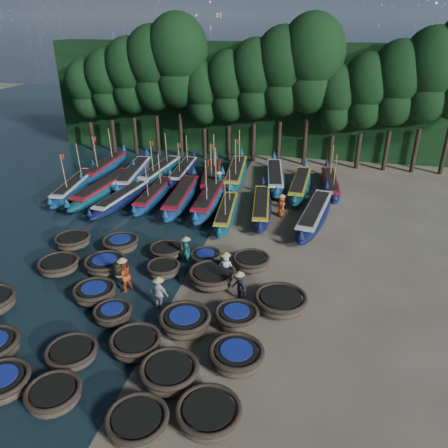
% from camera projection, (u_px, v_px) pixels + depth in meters
% --- Properties ---
extents(ground, '(120.00, 120.00, 0.00)m').
position_uv_depth(ground, '(188.00, 274.00, 22.79)').
color(ground, gray).
rests_on(ground, ground).
extents(foliage_wall, '(40.00, 3.00, 10.00)m').
position_uv_depth(foliage_wall, '(259.00, 99.00, 41.28)').
color(foliage_wall, black).
rests_on(foliage_wall, ground).
extents(coracle_1, '(2.23, 2.23, 0.77)m').
position_uv_depth(coracle_1, '(2.00, 383.00, 15.43)').
color(coracle_1, '#4D4430').
rests_on(coracle_1, ground).
extents(coracle_2, '(2.23, 2.23, 0.72)m').
position_uv_depth(coracle_2, '(54.00, 395.00, 14.97)').
color(coracle_2, '#4D4430').
rests_on(coracle_2, ground).
extents(coracle_3, '(2.27, 2.27, 0.74)m').
position_uv_depth(coracle_3, '(137.00, 423.00, 13.95)').
color(coracle_3, '#4D4430').
rests_on(coracle_3, ground).
extents(coracle_4, '(2.37, 2.37, 0.74)m').
position_uv_depth(coracle_4, '(209.00, 414.00, 14.24)').
color(coracle_4, '#4D4430').
rests_on(coracle_4, ground).
extents(coracle_6, '(2.02, 2.02, 0.66)m').
position_uv_depth(coracle_6, '(72.00, 354.00, 16.87)').
color(coracle_6, '#4D4430').
rests_on(coracle_6, ground).
extents(coracle_7, '(2.35, 2.35, 0.73)m').
position_uv_depth(coracle_7, '(136.00, 343.00, 17.32)').
color(coracle_7, '#4D4430').
rests_on(coracle_7, ground).
extents(coracle_8, '(2.52, 2.52, 0.81)m').
position_uv_depth(coracle_8, '(169.00, 373.00, 15.83)').
color(coracle_8, '#4D4430').
rests_on(coracle_8, ground).
extents(coracle_9, '(2.16, 2.16, 0.84)m').
position_uv_depth(coracle_9, '(236.00, 357.00, 16.56)').
color(coracle_9, '#4D4430').
rests_on(coracle_9, ground).
extents(coracle_11, '(2.39, 2.39, 0.73)m').
position_uv_depth(coracle_11, '(95.00, 293.00, 20.48)').
color(coracle_11, '#4D4430').
rests_on(coracle_11, ground).
extents(coracle_12, '(2.06, 2.06, 0.67)m').
position_uv_depth(coracle_12, '(113.00, 314.00, 19.11)').
color(coracle_12, '#4D4430').
rests_on(coracle_12, ground).
extents(coracle_13, '(2.26, 2.26, 0.84)m').
position_uv_depth(coracle_13, '(185.00, 321.00, 18.46)').
color(coracle_13, '#4D4430').
rests_on(coracle_13, ground).
extents(coracle_14, '(1.96, 1.96, 0.78)m').
position_uv_depth(coracle_14, '(237.00, 317.00, 18.81)').
color(coracle_14, '#4D4430').
rests_on(coracle_14, ground).
extents(coracle_15, '(2.29, 2.29, 0.73)m').
position_uv_depth(coracle_15, '(59.00, 265.00, 22.72)').
color(coracle_15, '#4D4430').
rests_on(coracle_15, ground).
extents(coracle_16, '(2.28, 2.28, 0.74)m').
position_uv_depth(coracle_16, '(105.00, 264.00, 22.81)').
color(coracle_16, '#4D4430').
rests_on(coracle_16, ground).
extents(coracle_17, '(1.95, 1.95, 0.70)m').
position_uv_depth(coracle_17, '(163.00, 269.00, 22.43)').
color(coracle_17, '#4D4430').
rests_on(coracle_17, ground).
extents(coracle_18, '(2.53, 2.53, 0.84)m').
position_uv_depth(coracle_18, '(212.00, 277.00, 21.63)').
color(coracle_18, '#4D4430').
rests_on(coracle_18, ground).
extents(coracle_19, '(2.98, 2.98, 0.81)m').
position_uv_depth(coracle_19, '(281.00, 302.00, 19.78)').
color(coracle_19, '#4D4430').
rests_on(coracle_19, ground).
extents(coracle_20, '(2.30, 2.30, 0.75)m').
position_uv_depth(coracle_20, '(73.00, 241.00, 25.17)').
color(coracle_20, '#4D4430').
rests_on(coracle_20, ground).
extents(coracle_21, '(2.15, 2.15, 0.81)m').
position_uv_depth(coracle_21, '(120.00, 244.00, 24.76)').
color(coracle_21, '#4D4430').
rests_on(coracle_21, ground).
extents(coracle_22, '(1.90, 1.90, 0.66)m').
position_uv_depth(coracle_22, '(166.00, 251.00, 24.23)').
color(coracle_22, '#4D4430').
rests_on(coracle_22, ground).
extents(coracle_23, '(2.09, 2.09, 0.66)m').
position_uv_depth(coracle_23, '(206.00, 257.00, 23.57)').
color(coracle_23, '#4D4430').
rests_on(coracle_23, ground).
extents(coracle_24, '(2.07, 2.07, 0.77)m').
position_uv_depth(coracle_24, '(251.00, 262.00, 23.00)').
color(coracle_24, '#4D4430').
rests_on(coracle_24, ground).
extents(long_boat_0, '(2.52, 8.27, 3.54)m').
position_uv_depth(long_boat_0, '(74.00, 187.00, 32.77)').
color(long_boat_0, navy).
rests_on(long_boat_0, ground).
extents(long_boat_1, '(2.50, 9.13, 1.61)m').
position_uv_depth(long_boat_1, '(105.00, 188.00, 32.31)').
color(long_boat_1, navy).
rests_on(long_boat_1, ground).
extents(long_boat_2, '(2.37, 7.73, 1.37)m').
position_uv_depth(long_boat_2, '(122.00, 198.00, 30.76)').
color(long_boat_2, '#11133E').
rests_on(long_boat_2, ground).
extents(long_boat_3, '(1.47, 7.74, 3.29)m').
position_uv_depth(long_boat_3, '(154.00, 194.00, 31.44)').
color(long_boat_3, navy).
rests_on(long_boat_3, ground).
extents(long_boat_4, '(2.09, 8.64, 1.52)m').
position_uv_depth(long_boat_4, '(181.00, 196.00, 30.94)').
color(long_boat_4, navy).
rests_on(long_boat_4, ground).
extents(long_boat_5, '(1.86, 9.08, 3.86)m').
position_uv_depth(long_boat_5, '(210.00, 198.00, 30.66)').
color(long_boat_5, navy).
rests_on(long_boat_5, ground).
extents(long_boat_6, '(1.95, 7.29, 3.11)m').
position_uv_depth(long_boat_6, '(226.00, 212.00, 28.64)').
color(long_boat_6, navy).
rests_on(long_boat_6, ground).
extents(long_boat_7, '(2.29, 7.87, 1.39)m').
position_uv_depth(long_boat_7, '(261.00, 207.00, 29.36)').
color(long_boat_7, '#11133E').
rests_on(long_boat_7, ground).
extents(long_boat_8, '(2.83, 8.74, 1.56)m').
position_uv_depth(long_boat_8, '(315.00, 214.00, 28.11)').
color(long_boat_8, '#11133E').
rests_on(long_boat_8, ground).
extents(long_boat_9, '(1.64, 8.48, 3.60)m').
position_uv_depth(long_boat_9, '(105.00, 167.00, 36.92)').
color(long_boat_9, navy).
rests_on(long_boat_9, ground).
extents(long_boat_10, '(2.73, 9.01, 1.60)m').
position_uv_depth(long_boat_10, '(134.00, 174.00, 35.22)').
color(long_boat_10, navy).
rests_on(long_boat_10, ground).
extents(long_boat_11, '(2.08, 8.17, 3.48)m').
position_uv_depth(long_boat_11, '(160.00, 171.00, 36.04)').
color(long_boat_11, navy).
rests_on(long_boat_11, ground).
extents(long_boat_12, '(1.76, 7.77, 3.31)m').
position_uv_depth(long_boat_12, '(183.00, 172.00, 36.04)').
color(long_boat_12, '#11133E').
rests_on(long_boat_12, ground).
extents(long_boat_13, '(2.99, 8.74, 3.76)m').
position_uv_depth(long_boat_13, '(212.00, 177.00, 34.53)').
color(long_boat_13, navy).
rests_on(long_boat_13, ground).
extents(long_boat_14, '(2.44, 9.09, 3.88)m').
position_uv_depth(long_boat_14, '(236.00, 174.00, 35.31)').
color(long_boat_14, navy).
rests_on(long_boat_14, ground).
extents(long_boat_15, '(2.74, 8.73, 1.55)m').
position_uv_depth(long_boat_15, '(275.00, 177.00, 34.60)').
color(long_boat_15, navy).
rests_on(long_boat_15, ground).
extents(long_boat_16, '(1.76, 8.34, 1.47)m').
position_uv_depth(long_boat_16, '(300.00, 185.00, 33.07)').
color(long_boat_16, navy).
rests_on(long_boat_16, ground).
extents(long_boat_17, '(2.05, 7.72, 3.29)m').
position_uv_depth(long_boat_17, '(330.00, 184.00, 33.37)').
color(long_boat_17, '#11133E').
rests_on(long_boat_17, ground).
extents(fisherman_0, '(0.75, 0.52, 1.69)m').
position_uv_depth(fisherman_0, '(226.00, 266.00, 21.93)').
color(fisherman_0, silver).
rests_on(fisherman_0, ground).
extents(fisherman_1, '(0.68, 0.62, 1.77)m').
position_uv_depth(fisherman_1, '(186.00, 249.00, 23.30)').
color(fisherman_1, '#17615F').
rests_on(fisherman_1, ground).
extents(fisherman_2, '(1.04, 1.08, 1.96)m').
position_uv_depth(fisherman_2, '(123.00, 275.00, 20.98)').
color(fisherman_2, '#C4491A').
rests_on(fisherman_2, ground).
extents(fisherman_3, '(1.10, 1.01, 1.69)m').
position_uv_depth(fisherman_3, '(239.00, 286.00, 20.34)').
color(fisherman_3, black).
rests_on(fisherman_3, ground).
extents(fisherman_4, '(0.99, 0.57, 1.79)m').
position_uv_depth(fisherman_4, '(159.00, 293.00, 19.72)').
color(fisherman_4, silver).
rests_on(fisherman_4, ground).
extents(fisherman_5, '(1.63, 1.46, 2.00)m').
position_uv_depth(fisherman_5, '(219.00, 183.00, 32.35)').
color(fisherman_5, '#17615F').
rests_on(fisherman_5, ground).
extents(fisherman_6, '(0.78, 0.87, 1.70)m').
position_uv_depth(fisherman_6, '(281.00, 205.00, 28.94)').
color(fisherman_6, '#C4491A').
rests_on(fisherman_6, ground).
extents(tree_0, '(3.68, 3.68, 8.68)m').
position_uv_depth(tree_0, '(86.00, 88.00, 41.01)').
color(tree_0, black).
rests_on(tree_0, ground).
extents(tree_1, '(4.09, 4.09, 9.65)m').
position_uv_depth(tree_1, '(107.00, 82.00, 40.26)').
color(tree_1, black).
rests_on(tree_1, ground).
extents(tree_2, '(4.51, 4.51, 10.63)m').
position_uv_depth(tree_2, '(130.00, 75.00, 39.50)').
color(tree_2, black).
rests_on(tree_2, ground).
extents(tree_3, '(4.92, 4.92, 11.60)m').
position_uv_depth(tree_3, '(153.00, 67.00, 38.75)').
color(tree_3, black).
rests_on(tree_3, ground).
extents(tree_4, '(5.34, 5.34, 12.58)m').
position_uv_depth(tree_4, '(178.00, 60.00, 37.99)').
color(tree_4, black).
rests_on(tree_4, ground).
extents(tree_5, '(3.68, 3.68, 8.68)m').
position_uv_depth(tree_5, '(204.00, 93.00, 38.69)').
color(tree_5, black).
rests_on(tree_5, ground).
extents(tree_6, '(4.09, 4.09, 9.65)m').
position_uv_depth(tree_6, '(229.00, 86.00, 37.94)').
color(tree_6, black).
rests_on(tree_6, ground).
extents(tree_7, '(4.51, 4.51, 10.63)m').
position_uv_depth(tree_7, '(255.00, 78.00, 37.18)').
color(tree_7, black).
rests_on(tree_7, ground).
extents(tree_8, '(4.92, 4.92, 11.60)m').
position_uv_depth(tree_8, '(283.00, 71.00, 36.43)').
color(tree_8, black).
rests_on(tree_8, ground).
extents(tree_9, '(5.34, 5.34, 12.58)m').
position_uv_depth(tree_9, '(311.00, 63.00, 35.67)').
color(tree_9, black).
rests_on(tree_9, ground).
extents(tree_10, '(3.68, 3.68, 8.68)m').
position_uv_depth(tree_10, '(337.00, 98.00, 36.37)').
color(tree_10, black).
rests_on(tree_10, ground).
extents(tree_11, '(4.09, 4.09, 9.65)m').
position_uv_depth(tree_11, '(366.00, 90.00, 35.62)').
color(tree_11, black).
rests_on(tree_11, ground).
extents(tree_12, '(4.51, 4.51, 10.63)m').
position_uv_depth(tree_12, '(397.00, 83.00, 34.86)').
color(tree_12, black).
rests_on(tree_12, ground).
extents(tree_13, '(4.92, 4.92, 11.60)m').
position_uv_depth(tree_13, '(430.00, 75.00, 34.11)').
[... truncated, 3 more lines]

